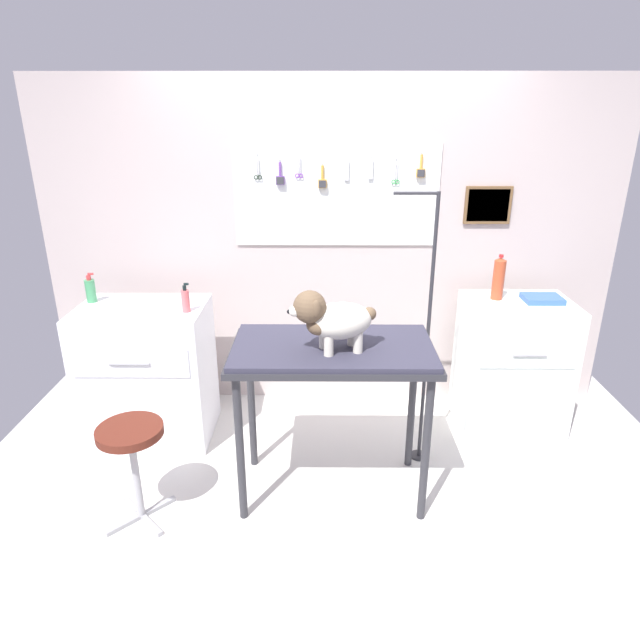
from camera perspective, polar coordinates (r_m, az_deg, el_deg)
name	(u,v)px	position (r m, az deg, el deg)	size (l,w,h in m)	color
ground	(331,506)	(3.25, 1.14, -18.89)	(4.40, 4.00, 0.04)	silver
rear_wall_panel	(331,248)	(3.88, 1.11, 7.53)	(4.00, 0.11, 2.30)	#BCACA8
grooming_table	(333,361)	(2.91, 1.34, -4.34)	(1.08, 0.60, 0.92)	#2D2D33
grooming_arm	(426,345)	(3.27, 10.97, -2.55)	(0.30, 0.11, 1.67)	#2D2D33
dog	(331,319)	(2.73, 1.20, 0.14)	(0.45, 0.28, 0.33)	silver
counter_left	(148,372)	(3.78, -17.52, -5.23)	(0.80, 0.58, 0.91)	white
cabinet_right	(512,366)	(3.92, 19.40, -4.51)	(0.68, 0.54, 0.91)	white
stool	(132,445)	(3.03, -19.09, -12.24)	(0.34, 0.34, 0.57)	#9E9EA3
detangler_spray	(186,300)	(3.42, -13.87, 2.01)	(0.05, 0.05, 0.18)	#DF6164
shampoo_bottle	(91,290)	(3.79, -22.85, 2.87)	(0.06, 0.06, 0.19)	#44975F
soda_bottle	(499,278)	(3.72, 18.16, 4.15)	(0.08, 0.08, 0.30)	#B34527
supply_tray	(542,299)	(3.81, 22.21, 2.07)	(0.24, 0.18, 0.04)	blue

